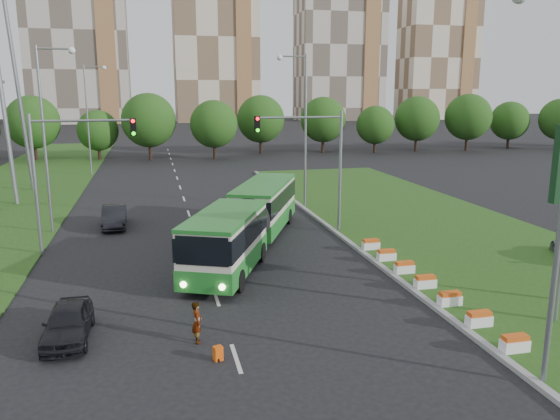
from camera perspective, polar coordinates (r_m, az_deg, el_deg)
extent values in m
plane|color=black|center=(25.86, -0.01, -8.55)|extent=(360.00, 360.00, 0.00)
cube|color=#224B15|center=(37.69, 16.69, -2.25)|extent=(14.00, 60.00, 0.15)
cube|color=gray|center=(34.80, 6.70, -2.97)|extent=(0.30, 60.00, 0.18)
cube|color=#224B15|center=(50.93, -27.17, 0.57)|extent=(12.00, 110.00, 0.10)
cylinder|color=gray|center=(35.96, 6.30, 3.90)|extent=(0.20, 0.20, 8.00)
cylinder|color=gray|center=(34.80, 2.10, 9.65)|extent=(5.50, 0.14, 0.14)
cube|color=black|center=(34.20, -2.41, 8.93)|extent=(0.32, 0.32, 1.00)
cylinder|color=gray|center=(33.57, -24.20, 2.30)|extent=(0.20, 0.20, 8.00)
cylinder|color=gray|center=(32.78, -19.98, 8.77)|extent=(5.50, 0.14, 0.14)
cube|color=black|center=(32.60, -15.08, 8.36)|extent=(0.32, 0.32, 1.00)
cube|color=beige|center=(175.42, -20.50, 17.04)|extent=(28.00, 15.00, 52.00)
cube|color=beige|center=(175.45, -6.79, 17.37)|extent=(25.00, 15.00, 50.00)
cube|color=beige|center=(184.34, 6.22, 16.67)|extent=(27.00, 15.00, 47.00)
cube|color=beige|center=(198.38, 16.12, 14.95)|extent=(24.00, 14.00, 40.00)
cube|color=beige|center=(27.46, -2.07, -3.26)|extent=(2.63, 7.26, 2.84)
cube|color=beige|center=(36.38, -4.92, 0.57)|extent=(2.63, 8.83, 2.84)
cylinder|color=black|center=(31.52, -3.57, -1.33)|extent=(2.63, 1.31, 2.63)
cube|color=#217628|center=(27.72, -2.05, -5.15)|extent=(2.71, 7.31, 1.00)
cube|color=#217628|center=(36.58, -4.89, -0.88)|extent=(2.71, 8.89, 1.00)
cube|color=black|center=(27.33, -2.07, -2.31)|extent=(2.71, 7.31, 1.10)
cube|color=black|center=(36.29, -4.94, 1.31)|extent=(2.71, 8.89, 1.10)
imported|color=black|center=(22.44, -21.29, -10.88)|extent=(1.66, 4.06, 1.38)
imported|color=black|center=(39.38, -16.93, -0.66)|extent=(1.66, 4.52, 1.48)
imported|color=gray|center=(20.93, -8.66, -11.52)|extent=(0.39, 0.59, 1.60)
cube|color=#E7520C|center=(19.79, -6.49, -14.66)|extent=(0.30, 0.26, 0.52)
cylinder|color=black|center=(19.76, -6.43, -15.34)|extent=(0.03, 0.12, 0.12)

